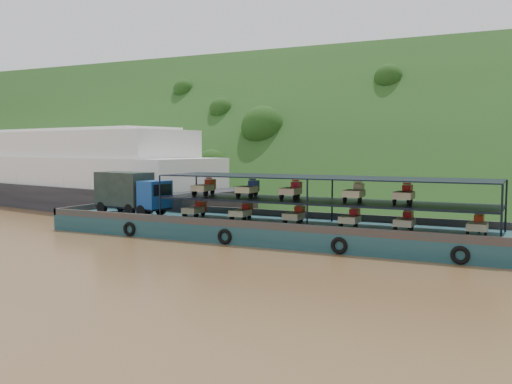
% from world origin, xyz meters
% --- Properties ---
extents(ground, '(160.00, 160.00, 0.00)m').
position_xyz_m(ground, '(0.00, 0.00, 0.00)').
color(ground, brown).
rests_on(ground, ground).
extents(hillside, '(140.00, 39.60, 39.60)m').
position_xyz_m(hillside, '(0.00, 36.00, 0.00)').
color(hillside, '#1C3814').
rests_on(hillside, ground).
extents(cargo_barge, '(35.00, 7.18, 4.55)m').
position_xyz_m(cargo_barge, '(-0.89, 1.49, 1.12)').
color(cargo_barge, '#123940').
rests_on(cargo_barge, ground).
extents(passenger_ferry, '(43.36, 18.10, 8.53)m').
position_xyz_m(passenger_ferry, '(-28.96, 12.90, 3.70)').
color(passenger_ferry, black).
rests_on(passenger_ferry, ground).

